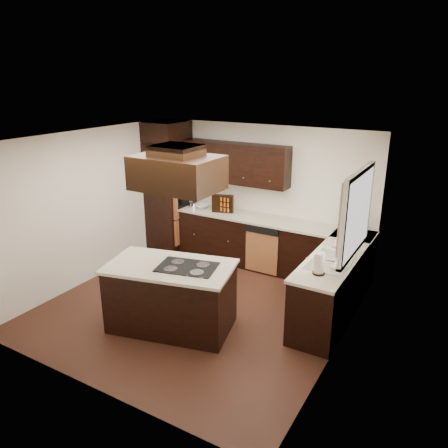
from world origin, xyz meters
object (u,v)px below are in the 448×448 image
at_px(island, 171,298).
at_px(range_hood, 177,173).
at_px(oven_column, 169,197).
at_px(spice_rack, 223,204).

distance_m(island, range_hood, 1.73).
distance_m(oven_column, spice_rack, 1.19).
xyz_separation_m(island, range_hood, (0.11, 0.08, 1.72)).
distance_m(oven_column, range_hood, 3.13).
xyz_separation_m(range_hood, spice_rack, (-0.69, 2.29, -1.08)).
xyz_separation_m(oven_column, island, (1.76, -2.34, -0.62)).
relative_size(oven_column, island, 1.32).
bearing_deg(spice_rack, oven_column, 163.97).
height_order(oven_column, island, oven_column).
distance_m(range_hood, spice_rack, 2.63).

